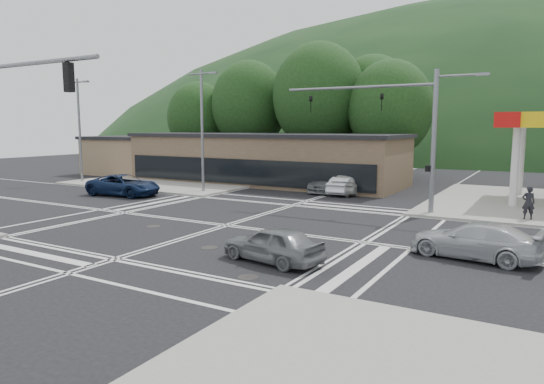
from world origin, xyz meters
The scene contains 20 objects.
ground centered at (0.00, 0.00, 0.00)m, with size 120.00×120.00×0.00m, color black.
sidewalk_nw centered at (-15.00, 15.00, 0.07)m, with size 16.00×16.00×0.15m, color gray.
commercial_row centered at (-8.00, 17.00, 2.00)m, with size 24.00×8.00×4.00m, color brown.
commercial_nw centered at (-24.00, 17.00, 1.80)m, with size 8.00×7.00×3.60m, color #846B4F.
hill_north centered at (0.00, 90.00, 0.00)m, with size 252.00×126.00×140.00m, color #183619.
tree_n_a centered at (-14.00, 24.00, 7.14)m, with size 8.00×8.00×11.75m.
tree_n_b centered at (-6.00, 24.00, 7.79)m, with size 9.00×9.00×12.98m.
tree_n_c centered at (1.00, 24.00, 6.49)m, with size 7.60×7.60×10.87m.
tree_n_d centered at (-20.00, 23.00, 5.84)m, with size 6.80×6.80×9.76m.
tree_n_e centered at (-2.00, 28.00, 7.14)m, with size 8.40×8.40×11.98m.
streetlight_nw centered at (-8.44, 9.00, 5.05)m, with size 2.50×0.25×9.00m.
streetlight_w centered at (-21.94, 9.00, 5.05)m, with size 2.50×0.25×9.00m.
signal_mast_ne centered at (6.95, 8.20, 5.07)m, with size 11.65×0.30×8.00m.
car_blue_west centered at (-12.52, 5.00, 0.75)m, with size 2.49×5.40×1.50m, color #0E1D40.
car_grey_center centered at (5.29, -4.50, 0.68)m, with size 1.59×3.96×1.35m, color slate.
car_silver_east centered at (11.60, -0.30, 0.68)m, with size 1.92×4.72×1.37m, color #B5B8BD.
car_queue_a centered at (1.00, 13.50, 0.66)m, with size 1.40×4.02×1.33m, color silver.
car_queue_b centered at (1.00, 14.12, 0.81)m, with size 1.92×4.76×1.62m, color beige.
car_northbound centered at (-0.50, 14.23, 0.73)m, with size 2.04×5.02×1.46m, color slate.
pedestrian centered at (13.00, 8.56, 1.01)m, with size 0.63×0.41×1.73m, color black.
Camera 1 is at (13.91, -19.44, 4.93)m, focal length 32.00 mm.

